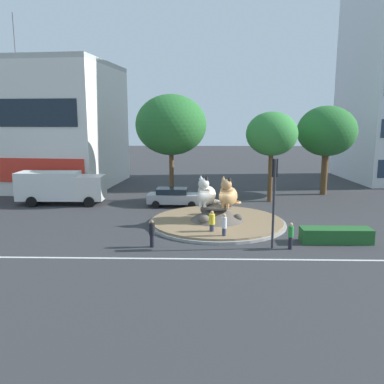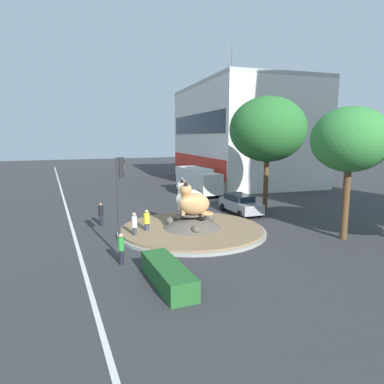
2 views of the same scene
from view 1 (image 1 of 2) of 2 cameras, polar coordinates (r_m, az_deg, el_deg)
name	(u,v)px [view 1 (image 1 of 2)]	position (r m, az deg, el deg)	size (l,w,h in m)	color
ground_plane	(217,224)	(29.10, 3.55, -4.53)	(160.00, 160.00, 0.00)	#333335
lane_centreline	(222,259)	(22.16, 4.23, -9.42)	(112.00, 0.20, 0.01)	silver
roundabout_island	(217,219)	(29.00, 3.53, -3.76)	(9.78, 9.78, 1.35)	gray
cat_statue_white	(206,194)	(28.69, 1.99, -0.31)	(2.03, 2.24, 2.21)	silver
cat_statue_calico	(228,195)	(28.40, 5.10, -0.45)	(1.99, 2.25, 2.23)	tan
traffic_light_mast	(274,187)	(23.54, 11.53, 0.75)	(0.35, 0.46, 5.24)	#2D2D33
shophouse_block	(13,125)	(49.68, -23.89, 8.60)	(23.61, 15.73, 17.74)	silver
clipped_hedge_strip	(336,235)	(26.29, 19.64, -5.77)	(4.25, 1.20, 0.90)	#235B28
broadleaf_tree_behind_island	(327,131)	(41.48, 18.48, 8.11)	(5.67, 5.67, 8.64)	brown
second_tree_near_tower	(171,125)	(36.69, -2.97, 9.43)	(6.36, 6.36, 9.57)	brown
third_tree_left	(272,134)	(36.70, 11.20, 8.01)	(4.56, 4.56, 8.04)	brown
pedestrian_white_shirt	(224,226)	(25.09, 4.56, -4.82)	(0.32, 0.32, 1.73)	#33384C
pedestrian_yellow_shirt	(212,223)	(26.02, 2.82, -4.37)	(0.39, 0.39, 1.67)	#33384C
pedestrian_green_shirt	(291,235)	(24.12, 13.75, -5.92)	(0.31, 0.31, 1.59)	black
pedestrian_black_shirt	(152,233)	(23.93, -5.67, -5.75)	(0.35, 0.35, 1.64)	black
sedan_on_far_lane	(174,197)	(34.59, -2.53, -0.68)	(4.68, 2.11, 1.58)	#99999E
delivery_box_truck	(60,186)	(37.11, -18.10, 0.75)	(7.49, 2.63, 2.86)	silver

